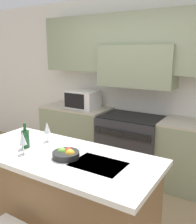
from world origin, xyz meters
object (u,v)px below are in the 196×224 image
fruit_bowl (66,154)px  wine_glass_far (47,128)px  range_stove (131,146)px  wine_bottle (25,138)px  wine_glass_near (23,139)px  microwave (83,99)px

fruit_bowl → wine_glass_far: bearing=152.3°
range_stove → wine_glass_far: 1.64m
wine_bottle → wine_glass_far: bearing=75.9°
wine_glass_near → fruit_bowl: bearing=19.7°
wine_glass_far → microwave: bearing=111.7°
fruit_bowl → microwave: bearing=120.7°
range_stove → fruit_bowl: 1.79m
microwave → wine_glass_near: 1.97m
fruit_bowl → wine_glass_near: bearing=-160.3°
wine_glass_near → wine_glass_far: 0.37m
range_stove → wine_bottle: (-0.36, -1.73, 0.58)m
wine_bottle → fruit_bowl: 0.49m
microwave → wine_bottle: microwave is taller
range_stove → fruit_bowl: size_ratio=3.85×
wine_bottle → range_stove: bearing=78.4°
wine_bottle → fruit_bowl: wine_bottle is taller
wine_glass_far → wine_bottle: bearing=-104.1°
wine_glass_near → fruit_bowl: (0.39, 0.14, -0.11)m
microwave → fruit_bowl: microwave is taller
range_stove → fruit_bowl: (0.13, -1.71, 0.52)m
wine_bottle → wine_glass_near: 0.17m
microwave → fruit_bowl: size_ratio=2.05×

